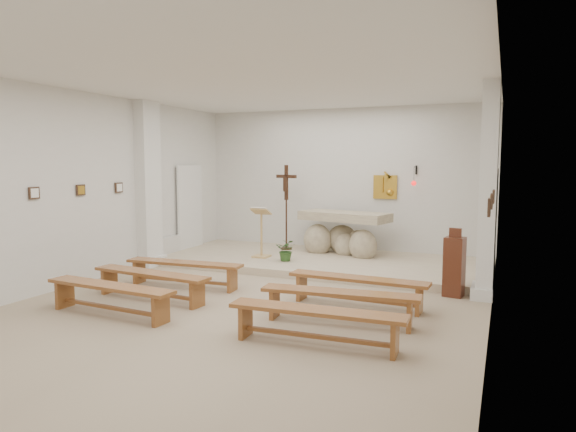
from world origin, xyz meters
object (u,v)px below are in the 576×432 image
at_px(bench_left_third, 110,292).
at_px(crucifix_stand, 286,201).
at_px(bench_left_second, 151,279).
at_px(lectern, 261,232).
at_px(bench_right_second, 339,299).
at_px(altar, 343,236).
at_px(bench_right_third, 316,318).
at_px(bench_right_front, 358,284).
at_px(bench_left_front, 184,268).
at_px(donation_pedestal, 454,266).

bearing_deg(bench_left_third, crucifix_stand, 89.31).
bearing_deg(bench_left_second, lectern, 89.73).
relative_size(bench_left_second, bench_right_second, 1.00).
height_order(altar, lectern, lectern).
bearing_deg(bench_left_third, bench_right_third, 3.82).
xyz_separation_m(altar, lectern, (-1.53, -1.11, 0.15)).
bearing_deg(bench_right_front, bench_right_second, -87.41).
xyz_separation_m(bench_right_second, bench_left_third, (-3.18, -0.93, 0.00)).
bearing_deg(bench_right_second, bench_left_front, 158.00).
bearing_deg(bench_left_second, bench_right_front, 21.87).
relative_size(lectern, crucifix_stand, 0.56).
relative_size(bench_left_front, bench_right_front, 1.00).
height_order(lectern, bench_right_second, lectern).
bearing_deg(bench_left_front, bench_left_third, -93.95).
bearing_deg(bench_right_second, lectern, 124.48).
bearing_deg(bench_right_third, bench_left_second, 161.09).
height_order(bench_left_front, bench_right_second, same).
xyz_separation_m(lectern, donation_pedestal, (4.14, -1.20, -0.20)).
distance_m(crucifix_stand, bench_left_third, 5.58).
relative_size(altar, crucifix_stand, 1.07).
xyz_separation_m(bench_left_third, bench_right_third, (3.18, 0.00, 0.00)).
height_order(altar, bench_left_third, altar).
relative_size(crucifix_stand, bench_right_front, 0.92).
relative_size(crucifix_stand, bench_left_third, 0.91).
relative_size(altar, bench_left_second, 0.98).
xyz_separation_m(bench_right_front, bench_left_third, (-3.18, -1.87, 0.00)).
bearing_deg(bench_right_front, donation_pedestal, 46.04).
bearing_deg(lectern, altar, 35.32).
height_order(altar, bench_left_second, altar).
relative_size(crucifix_stand, bench_left_second, 0.91).
relative_size(altar, bench_right_front, 0.98).
xyz_separation_m(lectern, bench_right_front, (2.84, -2.43, -0.35)).
height_order(bench_right_second, bench_right_third, same).
bearing_deg(crucifix_stand, donation_pedestal, -11.48).
xyz_separation_m(crucifix_stand, bench_left_third, (-0.43, -5.48, -0.97)).
relative_size(bench_right_second, bench_right_third, 1.00).
bearing_deg(bench_left_front, lectern, 78.09).
relative_size(donation_pedestal, bench_left_front, 0.52).
bearing_deg(crucifix_stand, bench_left_third, -75.65).
height_order(donation_pedestal, bench_left_second, donation_pedestal).
height_order(altar, crucifix_stand, crucifix_stand).
distance_m(bench_right_front, bench_left_second, 3.31).
bearing_deg(donation_pedestal, bench_left_second, -144.64).
xyz_separation_m(bench_right_front, bench_right_third, (0.00, -1.87, 0.00)).
bearing_deg(bench_left_front, bench_left_second, -93.95).
distance_m(crucifix_stand, bench_right_second, 5.40).
distance_m(altar, donation_pedestal, 3.49).
bearing_deg(bench_left_third, lectern, 89.29).
bearing_deg(altar, bench_right_second, -60.49).
distance_m(bench_right_front, bench_right_second, 0.93).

